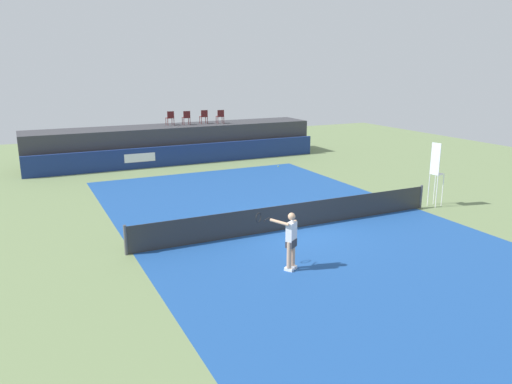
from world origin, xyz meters
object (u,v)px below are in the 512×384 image
spectator_chair_right (220,116)px  tennis_ball (278,166)px  spectator_chair_center (204,116)px  net_post_near (125,240)px  net_post_far (421,197)px  tennis_player (290,239)px  spectator_chair_far_left (170,117)px  umpire_chair (436,170)px  spectator_chair_left (186,117)px

spectator_chair_right → tennis_ball: spectator_chair_right is taller
spectator_chair_center → net_post_near: spectator_chair_center is taller
net_post_far → tennis_player: 8.90m
spectator_chair_right → net_post_near: size_ratio=0.89×
net_post_near → tennis_player: tennis_player is taller
spectator_chair_center → spectator_chair_far_left: bearing=176.5°
spectator_chair_right → umpire_chair: 15.48m
tennis_player → net_post_far: bearing=21.9°
spectator_chair_far_left → umpire_chair: (7.05, -15.46, -1.11)m
spectator_chair_far_left → net_post_far: size_ratio=0.89×
spectator_chair_left → umpire_chair: spectator_chair_left is taller
spectator_chair_far_left → spectator_chair_left: size_ratio=1.00×
spectator_chair_center → net_post_near: bearing=-118.3°
spectator_chair_left → net_post_far: size_ratio=0.89×
spectator_chair_far_left → net_post_far: (6.35, -15.44, -2.19)m
spectator_chair_left → tennis_player: bearing=-98.8°
spectator_chair_far_left → umpire_chair: spectator_chair_far_left is taller
net_post_far → tennis_ball: net_post_far is taller
spectator_chair_center → tennis_ball: spectator_chair_center is taller
spectator_chair_far_left → net_post_far: 16.84m
spectator_chair_far_left → net_post_far: bearing=-67.6°
umpire_chair → net_post_far: 1.29m
spectator_chair_right → net_post_far: bearing=-78.1°
tennis_player → tennis_ball: size_ratio=26.03×
tennis_ball → spectator_chair_center: bearing=119.9°
net_post_near → tennis_player: (4.15, -3.31, 0.46)m
umpire_chair → tennis_ball: umpire_chair is taller
spectator_chair_center → net_post_far: 16.01m
spectator_chair_center → tennis_ball: (2.84, -4.94, -2.66)m
tennis_ball → umpire_chair: bearing=-79.1°
spectator_chair_right → net_post_far: 15.42m
spectator_chair_center → umpire_chair: spectator_chair_center is taller
umpire_chair → spectator_chair_far_left: bearing=114.5°
spectator_chair_right → net_post_near: (-9.25, -14.94, -2.19)m
spectator_chair_center → spectator_chair_right: bearing=-20.3°
spectator_chair_right → tennis_player: 19.02m
spectator_chair_far_left → spectator_chair_right: (3.20, -0.50, 0.00)m
spectator_chair_right → net_post_far: spectator_chair_right is taller
spectator_chair_far_left → spectator_chair_center: same height
spectator_chair_far_left → spectator_chair_right: 3.24m
spectator_chair_left → spectator_chair_center: size_ratio=1.00×
spectator_chair_left → net_post_far: (5.37, -15.16, -2.19)m
spectator_chair_center → net_post_near: (-8.25, -15.31, -2.19)m
spectator_chair_far_left → umpire_chair: 17.02m
spectator_chair_center → net_post_near: size_ratio=0.89×
spectator_chair_far_left → tennis_ball: bearing=-45.2°
net_post_near → tennis_ball: size_ratio=14.71×
spectator_chair_center → net_post_far: spectator_chair_center is taller
spectator_chair_center → net_post_far: bearing=-74.8°
spectator_chair_far_left → spectator_chair_right: size_ratio=1.00×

